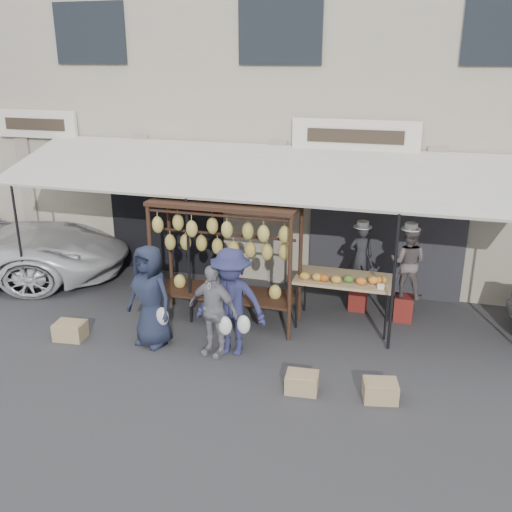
{
  "coord_description": "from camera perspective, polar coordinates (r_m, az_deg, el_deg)",
  "views": [
    {
      "loc": [
        2.8,
        -7.49,
        4.56
      ],
      "look_at": [
        0.15,
        1.4,
        1.3
      ],
      "focal_mm": 40.0,
      "sensor_mm": 36.0,
      "label": 1
    }
  ],
  "objects": [
    {
      "name": "banana_rack",
      "position": [
        9.84,
        -3.17,
        1.62
      ],
      "size": [
        2.6,
        0.9,
        2.24
      ],
      "color": "black",
      "rests_on": "ground_plane"
    },
    {
      "name": "produce_table",
      "position": [
        10.04,
        8.81,
        -2.41
      ],
      "size": [
        1.7,
        0.9,
        1.04
      ],
      "color": "tan",
      "rests_on": "ground_plane"
    },
    {
      "name": "shophouse",
      "position": [
        14.29,
        5.45,
        15.61
      ],
      "size": [
        24.0,
        6.15,
        7.3
      ],
      "color": "tan",
      "rests_on": "ground_plane"
    },
    {
      "name": "awning",
      "position": [
        10.35,
        0.63,
        8.29
      ],
      "size": [
        10.0,
        2.35,
        2.92
      ],
      "color": "beige",
      "rests_on": "ground_plane"
    },
    {
      "name": "crate_near_b",
      "position": [
        8.37,
        12.32,
        -13.02
      ],
      "size": [
        0.54,
        0.45,
        0.28
      ],
      "primitive_type": "cube",
      "rotation": [
        0.0,
        0.0,
        0.22
      ],
      "color": "tan",
      "rests_on": "ground_plane"
    },
    {
      "name": "vendor_left",
      "position": [
        10.7,
        10.43,
        -0.05
      ],
      "size": [
        0.5,
        0.4,
        1.21
      ],
      "primitive_type": "imported",
      "rotation": [
        0.0,
        0.0,
        3.42
      ],
      "color": "#27282C",
      "rests_on": "stool_left"
    },
    {
      "name": "customer_mid",
      "position": [
        9.07,
        -4.34,
        -5.43
      ],
      "size": [
        0.96,
        0.58,
        1.53
      ],
      "primitive_type": "imported",
      "rotation": [
        0.0,
        0.0,
        -0.24
      ],
      "color": "gray",
      "rests_on": "ground_plane"
    },
    {
      "name": "crate_near_a",
      "position": [
        8.4,
        4.61,
        -12.49
      ],
      "size": [
        0.49,
        0.39,
        0.28
      ],
      "primitive_type": "cube",
      "rotation": [
        0.0,
        0.0,
        0.09
      ],
      "color": "tan",
      "rests_on": "ground_plane"
    },
    {
      "name": "vendor_right",
      "position": [
        10.42,
        14.94,
        -0.63
      ],
      "size": [
        0.68,
        0.55,
        1.3
      ],
      "primitive_type": "imported",
      "rotation": [
        0.0,
        0.0,
        3.04
      ],
      "color": "#655A59",
      "rests_on": "stool_right"
    },
    {
      "name": "stool_right",
      "position": [
        10.75,
        14.54,
        -5.05
      ],
      "size": [
        0.4,
        0.4,
        0.46
      ],
      "primitive_type": "cube",
      "rotation": [
        0.0,
        0.0,
        -0.26
      ],
      "color": "maroon",
      "rests_on": "ground_plane"
    },
    {
      "name": "customer_right",
      "position": [
        9.04,
        -2.5,
        -4.63
      ],
      "size": [
        1.15,
        0.67,
        1.78
      ],
      "primitive_type": "imported",
      "rotation": [
        0.0,
        0.0,
        0.01
      ],
      "color": "#272A51",
      "rests_on": "ground_plane"
    },
    {
      "name": "customer_left",
      "position": [
        9.47,
        -10.53,
        -3.95
      ],
      "size": [
        0.96,
        0.75,
        1.73
      ],
      "primitive_type": "imported",
      "rotation": [
        0.0,
        0.0,
        -0.26
      ],
      "color": "#1E2437",
      "rests_on": "ground_plane"
    },
    {
      "name": "crate_far",
      "position": [
        10.27,
        -18.08,
        -7.1
      ],
      "size": [
        0.54,
        0.43,
        0.3
      ],
      "primitive_type": "cube",
      "rotation": [
        0.0,
        0.0,
        0.12
      ],
      "color": "tan",
      "rests_on": "ground_plane"
    },
    {
      "name": "ground_plane",
      "position": [
        9.21,
        -3.46,
        -10.37
      ],
      "size": [
        90.0,
        90.0,
        0.0
      ],
      "primitive_type": "plane",
      "color": "#2D2D30"
    },
    {
      "name": "stool_left",
      "position": [
        11.0,
        10.17,
        -4.14
      ],
      "size": [
        0.35,
        0.35,
        0.46
      ],
      "primitive_type": "cube",
      "rotation": [
        0.0,
        0.0,
        -0.08
      ],
      "color": "maroon",
      "rests_on": "ground_plane"
    }
  ]
}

